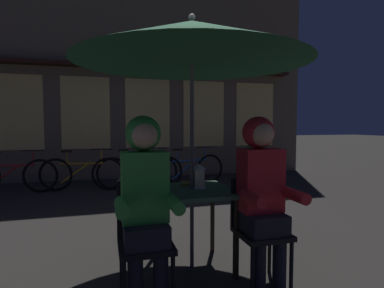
{
  "coord_description": "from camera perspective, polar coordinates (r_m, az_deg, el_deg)",
  "views": [
    {
      "loc": [
        -0.76,
        -2.72,
        1.33
      ],
      "look_at": [
        0.0,
        -0.0,
        1.15
      ],
      "focal_mm": 29.2,
      "sensor_mm": 36.0,
      "label": 1
    }
  ],
  "objects": [
    {
      "name": "bicycle_nearest",
      "position": [
        6.93,
        -30.1,
        -5.04
      ],
      "size": [
        1.68,
        0.14,
        0.84
      ],
      "color": "black",
      "rests_on": "ground_plane"
    },
    {
      "name": "person_right_hooded",
      "position": [
        2.65,
        12.65,
        -7.05
      ],
      "size": [
        0.45,
        0.56,
        1.4
      ],
      "color": "black",
      "rests_on": "ground_plane"
    },
    {
      "name": "shopfront_building",
      "position": [
        8.31,
        -13.67,
        15.74
      ],
      "size": [
        10.0,
        0.93,
        6.2
      ],
      "color": "#6B5B4C",
      "rests_on": "ground_plane"
    },
    {
      "name": "chair_right",
      "position": [
        2.79,
        11.97,
        -14.08
      ],
      "size": [
        0.4,
        0.4,
        0.87
      ],
      "color": "black",
      "rests_on": "ground_plane"
    },
    {
      "name": "potted_plant",
      "position": [
        7.44,
        11.74,
        -2.53
      ],
      "size": [
        0.6,
        0.6,
        0.92
      ],
      "color": "brown",
      "rests_on": "ground_plane"
    },
    {
      "name": "chair_left",
      "position": [
        2.51,
        -8.67,
        -16.06
      ],
      "size": [
        0.4,
        0.4,
        0.87
      ],
      "color": "black",
      "rests_on": "ground_plane"
    },
    {
      "name": "book",
      "position": [
        3.09,
        -0.13,
        -7.22
      ],
      "size": [
        0.23,
        0.19,
        0.02
      ],
      "primitive_type": "cube",
      "rotation": [
        0.0,
        0.0,
        -0.27
      ],
      "color": "olive",
      "rests_on": "cafe_table"
    },
    {
      "name": "lantern",
      "position": [
        2.89,
        1.18,
        -5.77
      ],
      "size": [
        0.11,
        0.11,
        0.23
      ],
      "color": "white",
      "rests_on": "cafe_table"
    },
    {
      "name": "cafe_table",
      "position": [
        2.91,
        -0.02,
        -10.21
      ],
      "size": [
        0.72,
        0.72,
        0.74
      ],
      "color": "#42664C",
      "rests_on": "ground_plane"
    },
    {
      "name": "bicycle_third",
      "position": [
        6.63,
        -9.91,
        -4.98
      ],
      "size": [
        1.68,
        0.12,
        0.84
      ],
      "color": "black",
      "rests_on": "ground_plane"
    },
    {
      "name": "person_left_hooded",
      "position": [
        2.36,
        -8.58,
        -8.33
      ],
      "size": [
        0.45,
        0.56,
        1.4
      ],
      "color": "black",
      "rests_on": "ground_plane"
    },
    {
      "name": "bicycle_second",
      "position": [
        6.68,
        -19.48,
        -5.07
      ],
      "size": [
        1.67,
        0.32,
        0.84
      ],
      "color": "black",
      "rests_on": "ground_plane"
    },
    {
      "name": "ground_plane",
      "position": [
        3.12,
        -0.02,
        -21.67
      ],
      "size": [
        60.0,
        60.0,
        0.0
      ],
      "primitive_type": "plane",
      "color": "#2D2B28"
    },
    {
      "name": "bicycle_fourth",
      "position": [
        6.81,
        -0.47,
        -4.69
      ],
      "size": [
        1.66,
        0.39,
        0.84
      ],
      "color": "black",
      "rests_on": "ground_plane"
    },
    {
      "name": "patio_umbrella",
      "position": [
        2.91,
        -0.02,
        18.03
      ],
      "size": [
        2.1,
        2.1,
        2.31
      ],
      "color": "#4C4C51",
      "rests_on": "ground_plane"
    }
  ]
}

